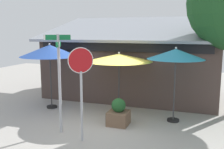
# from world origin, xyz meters

# --- Properties ---
(ground_plane) EXTENTS (28.00, 28.00, 0.10)m
(ground_plane) POSITION_xyz_m (0.00, 0.00, -0.05)
(ground_plane) COLOR #ADA8A0
(cafe_building) EXTENTS (8.67, 5.14, 4.11)m
(cafe_building) POSITION_xyz_m (-0.02, 4.58, 1.60)
(cafe_building) COLOR #473833
(cafe_building) RESTS_ON ground
(street_sign_post) EXTENTS (0.79, 0.73, 3.20)m
(street_sign_post) POSITION_xyz_m (-0.95, -1.20, 1.92)
(street_sign_post) COLOR #A8AAB2
(street_sign_post) RESTS_ON ground
(stop_sign) EXTENTS (0.59, 0.49, 2.84)m
(stop_sign) POSITION_xyz_m (0.01, -1.60, 1.97)
(stop_sign) COLOR #A8AAB2
(stop_sign) RESTS_ON ground
(patio_umbrella_royal_blue_left) EXTENTS (2.48, 2.48, 2.80)m
(patio_umbrella_royal_blue_left) POSITION_xyz_m (-2.75, 1.09, 2.47)
(patio_umbrella_royal_blue_left) COLOR black
(patio_umbrella_royal_blue_left) RESTS_ON ground
(patio_umbrella_mustard_center) EXTENTS (2.67, 2.67, 2.48)m
(patio_umbrella_mustard_center) POSITION_xyz_m (0.22, 1.39, 2.25)
(patio_umbrella_mustard_center) COLOR black
(patio_umbrella_mustard_center) RESTS_ON ground
(patio_umbrella_teal_right) EXTENTS (2.04, 2.04, 2.75)m
(patio_umbrella_teal_right) POSITION_xyz_m (2.44, 1.08, 2.46)
(patio_umbrella_teal_right) COLOR black
(patio_umbrella_teal_right) RESTS_ON ground
(sidewalk_planter) EXTENTS (0.72, 0.72, 0.97)m
(sidewalk_planter) POSITION_xyz_m (0.64, 0.06, 0.40)
(sidewalk_planter) COLOR brown
(sidewalk_planter) RESTS_ON ground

